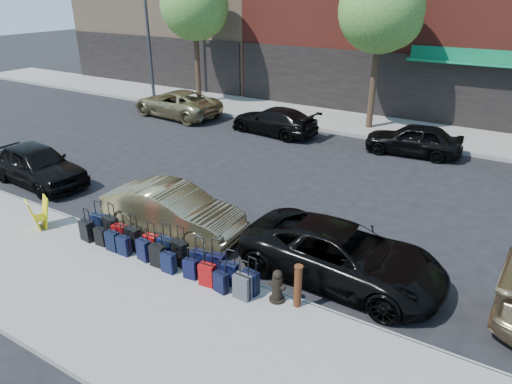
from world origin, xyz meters
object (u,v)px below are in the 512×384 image
Objects in this scene: bollard at (298,285)px; car_near_0 at (37,164)px; display_rack at (39,214)px; car_near_1 at (173,210)px; car_near_2 at (342,254)px; car_far_2 at (413,139)px; suitcase_front_5 at (167,249)px; fire_hydrant at (277,287)px; car_far_0 at (177,103)px; car_far_1 at (274,121)px; tree_left at (197,7)px; streetlight at (150,21)px; tree_center at (384,13)px.

car_near_0 reaches higher than bollard.
display_rack is at bearing -175.18° from bollard.
bollard is 0.24× the size of car_near_1.
car_near_2 reaches higher than car_far_2.
fire_hydrant is at bearing -1.08° from suitcase_front_5.
car_far_0 is (-12.92, 11.28, 0.03)m from bollard.
suitcase_front_5 is at bearing 22.56° from car_far_1.
car_far_1 is at bearing 9.03° from car_near_1.
car_near_1 is at bearing 44.83° from car_far_0.
car_near_0 is at bearing -79.11° from tree_left.
suitcase_front_5 is 1.73m from car_near_1.
car_far_0 reaches higher than display_rack.
tree_left is 1.87× the size of car_far_2.
streetlight reaches higher than fire_hydrant.
tree_left reaches higher than car_far_1.
tree_left reaches higher than car_near_1.
display_rack is at bearing -69.16° from tree_left.
car_far_0 reaches higher than car_near_1.
car_far_2 is (-0.79, 10.01, -0.02)m from car_near_2.
tree_center is 1.66× the size of car_far_1.
car_near_1 is (6.49, -0.24, -0.03)m from car_near_0.
car_near_2 is (0.35, 1.65, 0.00)m from bollard.
car_far_0 is (3.55, -2.23, -3.95)m from streetlight.
streetlight reaches higher than display_rack.
car_far_1 is (-6.41, 11.29, 0.13)m from fire_hydrant.
tree_center is at bearing 2.98° from streetlight.
suitcase_front_5 is 11.76m from car_far_1.
car_near_1 is 0.86× the size of car_near_2.
car_near_0 is (-10.63, 1.63, 0.22)m from fire_hydrant.
car_far_0 is (-9.29, 11.36, 0.24)m from suitcase_front_5.
streetlight reaches higher than tree_center.
display_rack is 0.18× the size of car_far_0.
tree_center reaches higher than suitcase_front_5.
car_far_1 is (-3.84, -2.98, -4.77)m from tree_center.
bollard is 17.15m from car_far_0.
streetlight is at bearing -117.21° from car_far_0.
streetlight is 16.62m from car_far_2.
car_near_0 is at bearing 166.14° from suitcase_front_5.
car_near_0 is 0.97× the size of car_far_1.
bollard is at bearing 27.50° from display_rack.
car_far_0 reaches higher than fire_hydrant.
car_far_1 is at bearing -92.05° from car_far_2.
car_far_0 is at bearing 14.86° from car_near_0.
suitcase_front_5 is 3.17m from fire_hydrant.
tree_left is 7.14× the size of bollard.
suitcase_front_5 is at bearing -21.07° from car_far_2.
car_near_2 reaches higher than fire_hydrant.
display_rack reaches higher than fire_hydrant.
car_near_1 is (-4.14, 1.39, 0.18)m from fire_hydrant.
tree_left is 16.62m from display_rack.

